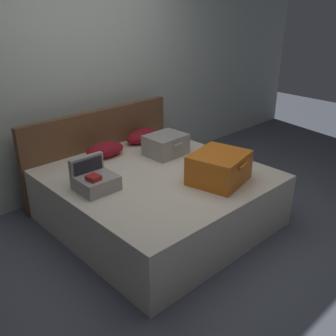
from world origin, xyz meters
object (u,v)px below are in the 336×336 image
(hard_case_medium, at_px, (166,145))
(pillow_near_headboard, at_px, (105,150))
(bed, at_px, (158,197))
(hard_case_large, at_px, (219,168))
(pillow_center_head, at_px, (142,136))
(hard_case_small, at_px, (95,180))

(hard_case_medium, height_order, pillow_near_headboard, hard_case_medium)
(bed, distance_m, hard_case_large, 0.71)
(hard_case_large, xyz_separation_m, pillow_center_head, (0.16, 1.29, -0.06))
(hard_case_medium, relative_size, pillow_center_head, 0.94)
(bed, bearing_deg, hard_case_large, -60.55)
(hard_case_medium, relative_size, pillow_near_headboard, 1.00)
(hard_case_large, height_order, pillow_center_head, hard_case_large)
(bed, distance_m, pillow_center_head, 0.96)
(hard_case_large, relative_size, hard_case_medium, 1.39)
(bed, height_order, pillow_near_headboard, pillow_near_headboard)
(hard_case_large, bearing_deg, hard_case_small, 132.20)
(hard_case_medium, distance_m, pillow_near_headboard, 0.64)
(hard_case_small, height_order, pillow_center_head, hard_case_small)
(bed, height_order, hard_case_medium, hard_case_medium)
(hard_case_medium, bearing_deg, pillow_near_headboard, 140.69)
(pillow_near_headboard, bearing_deg, hard_case_small, -131.09)
(hard_case_medium, distance_m, pillow_center_head, 0.48)
(bed, relative_size, hard_case_large, 3.23)
(hard_case_large, relative_size, pillow_near_headboard, 1.39)
(pillow_near_headboard, bearing_deg, pillow_center_head, 8.51)
(hard_case_small, bearing_deg, pillow_near_headboard, 49.22)
(hard_case_large, bearing_deg, hard_case_medium, 70.20)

